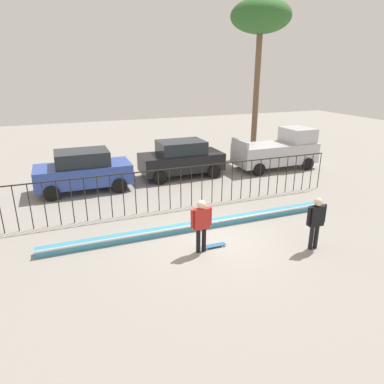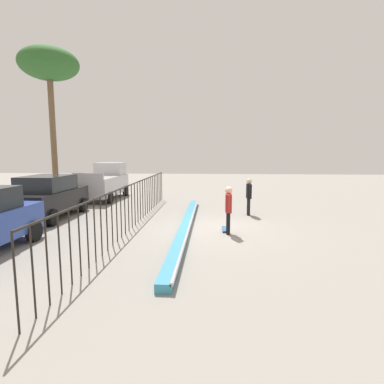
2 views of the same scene
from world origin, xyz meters
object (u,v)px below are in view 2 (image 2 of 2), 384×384
at_px(skateboard, 225,229).
at_px(pickup_truck, 104,182).
at_px(parked_car_black, 48,196).
at_px(camera_operator, 249,193).
at_px(palm_tree_tall, 49,67).
at_px(skateboarder, 228,206).

bearing_deg(skateboard, pickup_truck, 33.04).
bearing_deg(parked_car_black, camera_operator, -82.13).
xyz_separation_m(parked_car_black, palm_tree_tall, (6.07, 2.84, 7.21)).
xyz_separation_m(pickup_truck, palm_tree_tall, (0.36, 3.34, 7.15)).
height_order(camera_operator, parked_car_black, parked_car_black).
height_order(skateboarder, palm_tree_tall, palm_tree_tall).
xyz_separation_m(skateboarder, pickup_truck, (7.90, 7.37, 0.01)).
distance_m(parked_car_black, palm_tree_tall, 9.85).
bearing_deg(skateboarder, camera_operator, -27.59).
distance_m(skateboard, pickup_truck, 10.43).
height_order(camera_operator, pickup_truck, pickup_truck).
relative_size(camera_operator, palm_tree_tall, 0.18).
relative_size(skateboarder, skateboard, 2.15).
distance_m(parked_car_black, pickup_truck, 5.74).
relative_size(camera_operator, pickup_truck, 0.37).
bearing_deg(skateboarder, palm_tree_tall, 43.06).
bearing_deg(skateboard, palm_tree_tall, 42.38).
relative_size(skateboarder, camera_operator, 1.00).
xyz_separation_m(camera_operator, palm_tree_tall, (4.88, 11.83, 7.15)).
bearing_deg(pickup_truck, skateboard, -133.59).
bearing_deg(camera_operator, palm_tree_tall, -56.82).
distance_m(pickup_truck, palm_tree_tall, 7.90).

